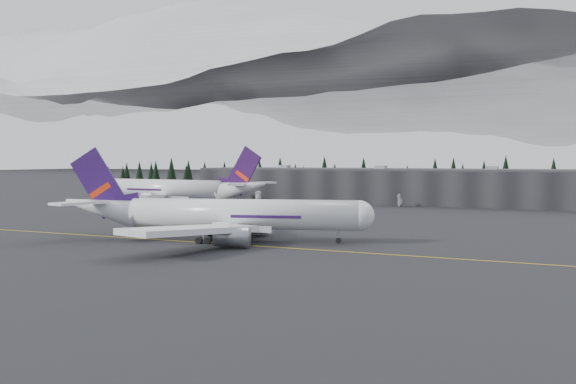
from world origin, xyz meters
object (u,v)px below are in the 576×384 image
at_px(jet_main, 216,214).
at_px(jet_parked, 176,190).
at_px(terminal, 407,186).
at_px(gse_vehicle_a, 259,202).
at_px(gse_vehicle_b, 400,205).

relative_size(jet_main, jet_parked, 0.90).
bearing_deg(jet_main, jet_parked, 113.29).
bearing_deg(terminal, jet_main, -93.32).
bearing_deg(gse_vehicle_a, jet_main, -71.64).
height_order(jet_main, jet_parked, jet_parked).
height_order(jet_parked, gse_vehicle_a, jet_parked).
height_order(terminal, gse_vehicle_b, terminal).
bearing_deg(gse_vehicle_b, terminal, -168.12).
xyz_separation_m(terminal, jet_parked, (-66.76, -50.75, -0.56)).
distance_m(terminal, gse_vehicle_a, 55.12).
relative_size(jet_parked, gse_vehicle_a, 14.62).
bearing_deg(jet_parked, gse_vehicle_a, -129.00).
relative_size(jet_main, gse_vehicle_a, 13.08).
distance_m(jet_main, gse_vehicle_b, 103.81).
relative_size(terminal, jet_parked, 2.31).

